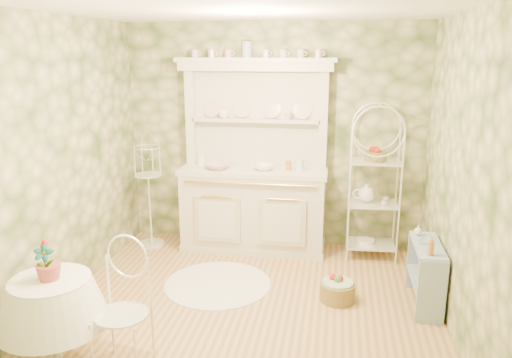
% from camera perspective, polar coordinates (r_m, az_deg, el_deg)
% --- Properties ---
extents(floor, '(3.60, 3.60, 0.00)m').
position_cam_1_polar(floor, '(4.85, -1.00, -14.77)').
color(floor, tan).
rests_on(floor, ground).
extents(ceiling, '(3.60, 3.60, 0.00)m').
position_cam_1_polar(ceiling, '(4.24, -1.17, 18.92)').
color(ceiling, white).
rests_on(ceiling, floor).
extents(wall_left, '(3.60, 3.60, 0.00)m').
position_cam_1_polar(wall_left, '(5.00, -21.82, 1.65)').
color(wall_left, beige).
rests_on(wall_left, floor).
extents(wall_right, '(3.60, 3.60, 0.00)m').
position_cam_1_polar(wall_right, '(4.41, 22.60, -0.06)').
color(wall_right, beige).
rests_on(wall_right, floor).
extents(wall_back, '(3.60, 3.60, 0.00)m').
position_cam_1_polar(wall_back, '(6.10, 2.01, 4.85)').
color(wall_back, beige).
rests_on(wall_back, floor).
extents(wall_front, '(3.60, 3.60, 0.00)m').
position_cam_1_polar(wall_front, '(2.69, -8.12, -8.06)').
color(wall_front, beige).
rests_on(wall_front, floor).
extents(kitchen_dresser, '(1.87, 0.61, 2.29)m').
position_cam_1_polar(kitchen_dresser, '(5.89, -0.30, 2.49)').
color(kitchen_dresser, silver).
rests_on(kitchen_dresser, floor).
extents(bakers_rack, '(0.55, 0.40, 1.71)m').
position_cam_1_polar(bakers_rack, '(5.88, 13.33, -0.84)').
color(bakers_rack, white).
rests_on(bakers_rack, floor).
extents(side_shelf, '(0.27, 0.67, 0.57)m').
position_cam_1_polar(side_shelf, '(5.09, 18.76, -10.58)').
color(side_shelf, '#91ABC1').
rests_on(side_shelf, floor).
extents(round_table, '(0.58, 0.58, 0.62)m').
position_cam_1_polar(round_table, '(4.28, -21.97, -15.42)').
color(round_table, white).
rests_on(round_table, floor).
extents(cafe_chair, '(0.40, 0.40, 0.77)m').
position_cam_1_polar(cafe_chair, '(4.04, -15.06, -15.55)').
color(cafe_chair, white).
rests_on(cafe_chair, floor).
extents(birdcage_stand, '(0.34, 0.34, 1.35)m').
position_cam_1_polar(birdcage_stand, '(6.23, -12.11, -1.61)').
color(birdcage_stand, white).
rests_on(birdcage_stand, floor).
extents(floor_basket, '(0.37, 0.37, 0.23)m').
position_cam_1_polar(floor_basket, '(5.04, 9.30, -12.37)').
color(floor_basket, olive).
rests_on(floor_basket, floor).
extents(lace_rug, '(1.13, 1.13, 0.01)m').
position_cam_1_polar(lace_rug, '(5.34, -4.39, -11.86)').
color(lace_rug, white).
rests_on(lace_rug, floor).
extents(bowl_floral, '(0.37, 0.37, 0.07)m').
position_cam_1_polar(bowl_floral, '(5.91, -4.44, 1.22)').
color(bowl_floral, white).
rests_on(bowl_floral, kitchen_dresser).
extents(bowl_white, '(0.26, 0.26, 0.07)m').
position_cam_1_polar(bowl_white, '(5.84, 0.87, 1.09)').
color(bowl_white, white).
rests_on(bowl_white, kitchen_dresser).
extents(cup_left, '(0.15, 0.15, 0.10)m').
position_cam_1_polar(cup_left, '(6.05, -3.66, 7.24)').
color(cup_left, white).
rests_on(cup_left, kitchen_dresser).
extents(cup_right, '(0.12, 0.12, 0.09)m').
position_cam_1_polar(cup_right, '(5.90, 3.72, 7.06)').
color(cup_right, white).
rests_on(cup_right, kitchen_dresser).
extents(potted_geranium, '(0.17, 0.14, 0.28)m').
position_cam_1_polar(potted_geranium, '(4.03, -23.00, -8.96)').
color(potted_geranium, '#3F7238').
rests_on(potted_geranium, round_table).
extents(bottle_amber, '(0.08, 0.08, 0.17)m').
position_cam_1_polar(bottle_amber, '(4.71, 19.35, -7.41)').
color(bottle_amber, '#B96E32').
rests_on(bottle_amber, side_shelf).
extents(bottle_blue, '(0.05, 0.05, 0.09)m').
position_cam_1_polar(bottle_blue, '(4.93, 18.38, -6.67)').
color(bottle_blue, '#94BBCA').
rests_on(bottle_blue, side_shelf).
extents(bottle_glass, '(0.10, 0.10, 0.10)m').
position_cam_1_polar(bottle_glass, '(5.16, 18.03, -5.76)').
color(bottle_glass, silver).
rests_on(bottle_glass, side_shelf).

